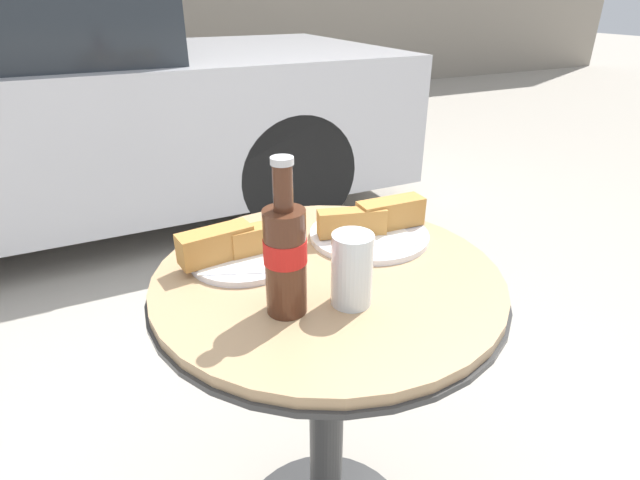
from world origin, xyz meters
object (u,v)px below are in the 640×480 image
object	(u,v)px
cola_bottle_left	(285,255)
bistro_table	(327,369)
parked_car	(8,110)
lunch_plate_far	(240,248)
lunch_plate_near	(372,226)
drinking_glass	(352,273)

from	to	relation	value
cola_bottle_left	bistro_table	bearing A→B (deg)	35.12
bistro_table	parked_car	xyz separation A→B (m)	(-0.67, 2.40, 0.11)
cola_bottle_left	parked_car	xyz separation A→B (m)	(-0.56, 2.47, -0.21)
lunch_plate_far	lunch_plate_near	bearing A→B (deg)	-4.30
cola_bottle_left	lunch_plate_near	size ratio (longest dim) A/B	1.03
drinking_glass	bistro_table	bearing A→B (deg)	84.81
cola_bottle_left	lunch_plate_far	distance (m)	0.20
parked_car	bistro_table	bearing A→B (deg)	-74.48
bistro_table	parked_car	bearing A→B (deg)	105.52
lunch_plate_near	lunch_plate_far	world-z (taller)	same
cola_bottle_left	drinking_glass	world-z (taller)	cola_bottle_left
bistro_table	lunch_plate_near	world-z (taller)	lunch_plate_near
bistro_table	cola_bottle_left	distance (m)	0.35
lunch_plate_near	parked_car	world-z (taller)	parked_car
bistro_table	lunch_plate_far	world-z (taller)	lunch_plate_far
cola_bottle_left	lunch_plate_far	bearing A→B (deg)	94.63
parked_car	drinking_glass	bearing A→B (deg)	-75.28
parked_car	lunch_plate_far	bearing A→B (deg)	-76.70
lunch_plate_far	cola_bottle_left	bearing A→B (deg)	-85.37
cola_bottle_left	parked_car	distance (m)	2.55
lunch_plate_near	parked_car	size ratio (longest dim) A/B	0.06
cola_bottle_left	lunch_plate_near	bearing A→B (deg)	33.20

